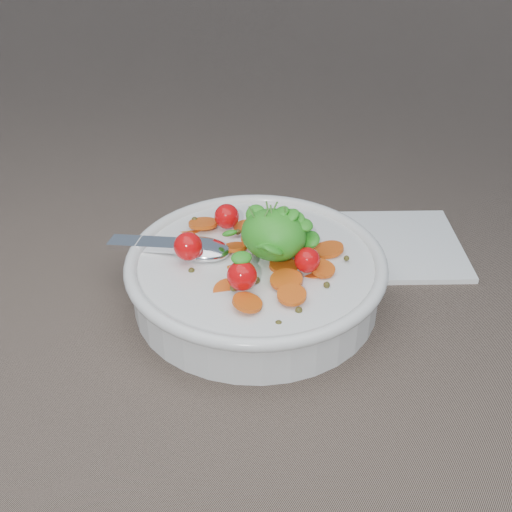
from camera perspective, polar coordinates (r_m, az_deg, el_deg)
The scene contains 3 objects.
ground at distance 0.61m, azimuth -1.02°, elevation -4.51°, with size 6.00×6.00×0.00m, color #715F50.
bowl at distance 0.60m, azimuth 0.02°, elevation -1.67°, with size 0.26×0.24×0.10m.
napkin at distance 0.70m, azimuth 11.61°, elevation 0.95°, with size 0.15×0.14×0.01m, color white.
Camera 1 is at (0.25, -0.40, 0.38)m, focal length 45.00 mm.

